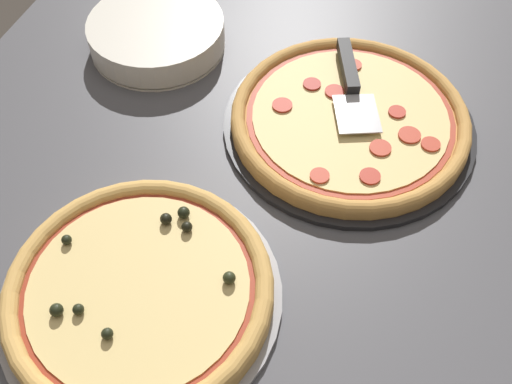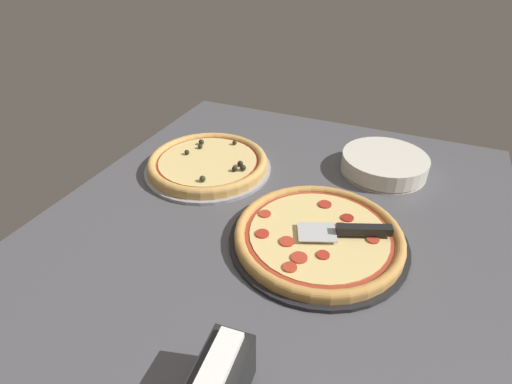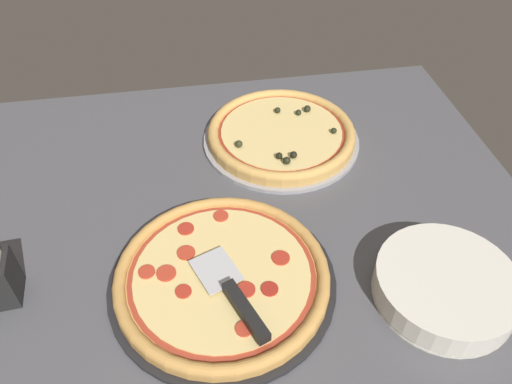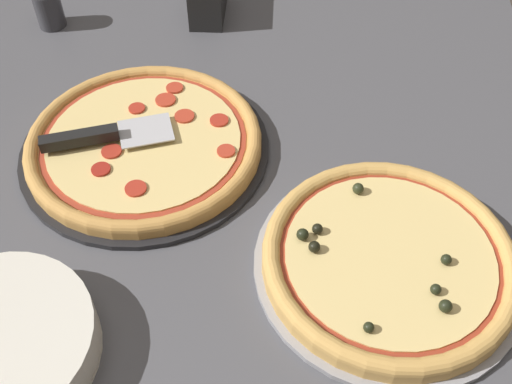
{
  "view_description": "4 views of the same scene",
  "coord_description": "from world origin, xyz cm",
  "px_view_note": "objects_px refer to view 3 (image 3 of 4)",
  "views": [
    {
      "loc": [
        -8.26,
        59.01,
        73.59
      ],
      "look_at": [
        8.75,
        8.18,
        3.0
      ],
      "focal_mm": 42.0,
      "sensor_mm": 36.0,
      "label": 1
    },
    {
      "loc": [
        -72.41,
        -26.51,
        62.81
      ],
      "look_at": [
        8.75,
        8.18,
        3.0
      ],
      "focal_mm": 28.0,
      "sensor_mm": 36.0,
      "label": 2
    },
    {
      "loc": [
        -4.02,
        -67.43,
        76.26
      ],
      "look_at": [
        8.75,
        8.18,
        3.0
      ],
      "focal_mm": 35.0,
      "sensor_mm": 36.0,
      "label": 3
    },
    {
      "loc": [
        69.09,
        15.3,
        71.76
      ],
      "look_at": [
        8.75,
        8.18,
        3.0
      ],
      "focal_mm": 42.0,
      "sensor_mm": 36.0,
      "label": 4
    }
  ],
  "objects_px": {
    "pizza_front": "(222,275)",
    "pizza_back": "(281,133)",
    "serving_spatula": "(239,302)",
    "plate_stack": "(445,286)"
  },
  "relations": [
    {
      "from": "pizza_front",
      "to": "pizza_back",
      "type": "height_order",
      "value": "pizza_back"
    },
    {
      "from": "pizza_front",
      "to": "serving_spatula",
      "type": "xyz_separation_m",
      "value": [
        0.02,
        -0.08,
        0.02
      ]
    },
    {
      "from": "plate_stack",
      "to": "pizza_back",
      "type": "bearing_deg",
      "value": 111.67
    },
    {
      "from": "pizza_front",
      "to": "serving_spatula",
      "type": "height_order",
      "value": "serving_spatula"
    },
    {
      "from": "plate_stack",
      "to": "pizza_front",
      "type": "bearing_deg",
      "value": 166.62
    },
    {
      "from": "pizza_back",
      "to": "plate_stack",
      "type": "height_order",
      "value": "plate_stack"
    },
    {
      "from": "serving_spatula",
      "to": "plate_stack",
      "type": "height_order",
      "value": "serving_spatula"
    },
    {
      "from": "pizza_front",
      "to": "serving_spatula",
      "type": "bearing_deg",
      "value": -74.71
    },
    {
      "from": "pizza_front",
      "to": "plate_stack",
      "type": "bearing_deg",
      "value": -13.38
    },
    {
      "from": "serving_spatula",
      "to": "pizza_front",
      "type": "bearing_deg",
      "value": 105.29
    }
  ]
}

